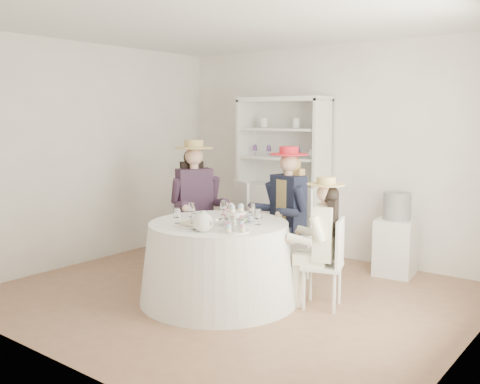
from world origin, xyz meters
The scene contains 23 objects.
ground centered at (0.00, 0.00, 0.00)m, with size 4.50×4.50×0.00m, color brown.
ceiling centered at (0.00, 0.00, 2.70)m, with size 4.50×4.50×0.00m, color white.
wall_back centered at (0.00, 2.00, 1.35)m, with size 4.50×4.50×0.00m, color silver.
wall_front centered at (0.00, -2.00, 1.35)m, with size 4.50×4.50×0.00m, color silver.
wall_left centered at (-2.25, 0.00, 1.35)m, with size 4.50×4.50×0.00m, color silver.
wall_right centered at (2.25, 0.00, 1.35)m, with size 4.50×4.50×0.00m, color silver.
tea_table centered at (-0.02, -0.22, 0.39)m, with size 1.56×1.56×0.78m.
hutch centered at (-0.56, 1.77, 0.73)m, with size 1.31×0.69×2.06m.
side_table centered at (1.04, 1.67, 0.32)m, with size 0.42×0.42×0.65m, color silver.
hatbox centered at (1.04, 1.67, 0.80)m, with size 0.31×0.31×0.31m, color black.
guest_left centered at (-0.85, 0.35, 0.87)m, with size 0.66×0.60×1.54m.
guest_mid centered at (0.12, 0.78, 0.84)m, with size 0.56×0.59×1.48m.
guest_right centered at (0.89, 0.23, 0.71)m, with size 0.51×0.47×1.26m.
spare_chair centered at (-0.51, 0.96, 0.56)m, with size 0.59×0.59×1.05m.
teacup_a centered at (-0.28, -0.12, 0.81)m, with size 0.08×0.08×0.06m, color white.
teacup_b centered at (-0.07, 0.04, 0.81)m, with size 0.06×0.06×0.06m, color white.
teacup_c centered at (0.23, -0.04, 0.81)m, with size 0.08×0.08×0.06m, color white.
flower_bowl centered at (0.21, -0.25, 0.81)m, with size 0.23×0.23×0.06m, color white.
flower_arrangement centered at (0.17, -0.21, 0.88)m, with size 0.21×0.20×0.08m.
table_teapot centered at (0.14, -0.62, 0.87)m, with size 0.26×0.18×0.19m.
sandwich_plate centered at (-0.10, -0.54, 0.80)m, with size 0.27×0.27×0.06m.
cupcake_stand centered at (0.38, -0.46, 0.87)m, with size 0.26×0.26×0.25m.
stemware_set centered at (-0.02, -0.22, 0.86)m, with size 0.85×0.86×0.15m.
Camera 1 is at (3.29, -4.14, 1.81)m, focal length 40.00 mm.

